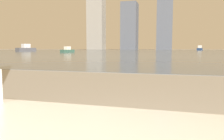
% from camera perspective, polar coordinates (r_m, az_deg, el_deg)
% --- Properties ---
extents(harbor_water, '(180.00, 110.00, 0.01)m').
position_cam_1_polar(harbor_water, '(61.96, 14.73, 4.80)').
color(harbor_water, slate).
rests_on(harbor_water, ground_plane).
extents(harbor_boat_1, '(1.68, 3.14, 1.12)m').
position_cam_1_polar(harbor_boat_1, '(41.80, -11.56, 5.06)').
color(harbor_boat_1, '#335647').
rests_on(harbor_boat_1, harbor_water).
extents(harbor_boat_2, '(2.53, 5.01, 1.79)m').
position_cam_1_polar(harbor_boat_2, '(84.86, 21.95, 5.21)').
color(harbor_boat_2, navy).
rests_on(harbor_boat_2, harbor_water).
extents(harbor_boat_4, '(3.11, 5.31, 1.89)m').
position_cam_1_polar(harbor_boat_4, '(60.72, -21.55, 5.21)').
color(harbor_boat_4, '#4C4C51').
rests_on(harbor_boat_4, harbor_water).
extents(skyline_tower_0, '(9.03, 7.55, 33.58)m').
position_cam_1_polar(skyline_tower_0, '(126.06, -4.14, 13.01)').
color(skyline_tower_0, gray).
rests_on(skyline_tower_0, ground_plane).
extents(skyline_tower_1, '(8.28, 9.53, 24.97)m').
position_cam_1_polar(skyline_tower_1, '(120.63, 4.62, 11.27)').
color(skyline_tower_1, '#4C515B').
rests_on(skyline_tower_1, ground_plane).
extents(skyline_tower_2, '(7.89, 6.60, 48.47)m').
position_cam_1_polar(skyline_tower_2, '(120.32, 13.72, 16.81)').
color(skyline_tower_2, '#4C515B').
rests_on(skyline_tower_2, ground_plane).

